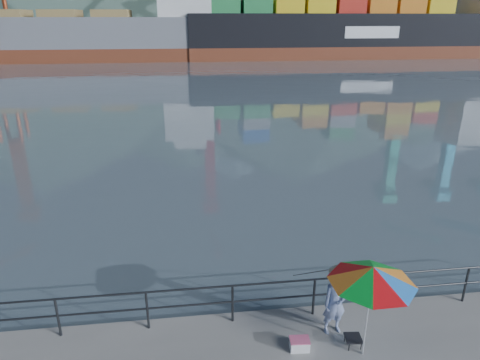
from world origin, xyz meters
The scene contains 11 objects.
harbor_water centered at (0.00, 130.00, 0.00)m, with size 500.00×280.00×0.00m, color slate.
far_dock centered at (10.00, 93.00, 0.00)m, with size 200.00×40.00×0.40m, color #514F4C.
guardrail centered at (0.00, 1.70, 0.52)m, with size 22.00×0.06×1.03m.
container_stacks centered at (35.52, 93.00, 2.84)m, with size 58.00×5.40×7.80m.
fisherman centered at (3.28, 1.04, 0.79)m, with size 0.58×0.38×1.58m, color navy.
beach_umbrella centered at (3.70, 0.25, 2.02)m, with size 2.35×2.35×2.21m.
folding_stool centered at (3.57, 0.52, 0.12)m, with size 0.39×0.39×0.23m.
cooler_bag centered at (2.36, 0.56, 0.12)m, with size 0.42×0.28×0.24m, color white.
fishing_rod centered at (3.04, 2.15, 0.00)m, with size 0.02×0.02×1.87m, color black.
bulk_carrier centered at (-15.35, 74.67, 4.05)m, with size 56.65×9.81×14.50m.
container_ship centered at (35.21, 74.84, 5.80)m, with size 64.64×10.77×18.10m.
Camera 1 is at (0.09, -6.73, 6.88)m, focal length 32.00 mm.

